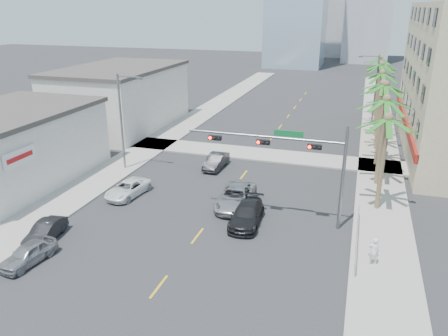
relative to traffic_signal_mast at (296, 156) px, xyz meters
The scene contains 25 objects.
ground 11.06m from the traffic_signal_mast, 126.03° to the right, with size 260.00×260.00×0.00m, color #262628.
sidewalk_right 14.44m from the traffic_signal_mast, 62.71° to the left, with size 4.00×120.00×0.15m, color gray.
sidewalk_left 22.05m from the traffic_signal_mast, 145.89° to the left, with size 4.00×120.00×0.15m, color gray.
sidewalk_cross 15.99m from the traffic_signal_mast, 112.38° to the left, with size 80.00×4.00×0.15m, color gray.
building_left_near 24.87m from the traffic_signal_mast, behind, with size 10.00×16.00×6.00m, color beige.
building_left_far 32.30m from the traffic_signal_mast, 141.59° to the left, with size 11.00×18.00×7.20m, color beige.
traffic_signal_mast is the anchor object (origin of this frame).
palm_tree_0 7.37m from the traffic_signal_mast, 34.84° to the left, with size 4.80×4.80×7.80m.
palm_tree_1 11.18m from the traffic_signal_mast, 57.84° to the left, with size 4.80×4.80×8.16m.
palm_tree_2 15.81m from the traffic_signal_mast, 68.07° to the left, with size 4.80×4.80×8.52m.
palm_tree_3 20.59m from the traffic_signal_mast, 73.51° to the left, with size 4.80×4.80×7.80m.
palm_tree_4 25.63m from the traffic_signal_mast, 76.83° to the left, with size 4.80×4.80×8.16m.
palm_tree_5 30.72m from the traffic_signal_mast, 79.05° to the left, with size 4.80×4.80×8.52m.
palm_tree_6 35.78m from the traffic_signal_mast, 80.63° to the left, with size 4.80×4.80×7.80m.
palm_tree_7 40.93m from the traffic_signal_mast, 81.82° to the left, with size 4.80×4.80×8.16m.
streetlight_left 17.84m from the traffic_signal_mast, 160.18° to the left, with size 2.55×0.25×9.00m.
streetlight_right 30.50m from the traffic_signal_mast, 80.16° to the left, with size 2.55×0.25×9.00m.
guardrail 6.59m from the traffic_signal_mast, 23.39° to the right, with size 0.08×8.08×1.00m.
car_parked_near 18.09m from the traffic_signal_mast, 144.71° to the right, with size 1.50×3.72×1.27m, color #A3A4A8.
car_parked_mid 17.51m from the traffic_signal_mast, 153.70° to the right, with size 1.31×3.76×1.24m, color black.
car_parked_far 14.31m from the traffic_signal_mast, behind, with size 2.04×4.42×1.23m, color white.
car_lane_left 13.36m from the traffic_signal_mast, 134.31° to the left, with size 1.45×4.15×1.37m, color black.
car_lane_center 6.47m from the traffic_signal_mast, 163.53° to the left, with size 2.53×5.48×1.52m, color #B1B1B6.
car_lane_right 5.46m from the traffic_signal_mast, 159.48° to the right, with size 1.98×4.88×1.42m, color black.
pedestrian 8.01m from the traffic_signal_mast, 37.28° to the right, with size 0.63×0.41×1.73m, color white.
Camera 1 is at (9.63, -20.34, 14.63)m, focal length 35.00 mm.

